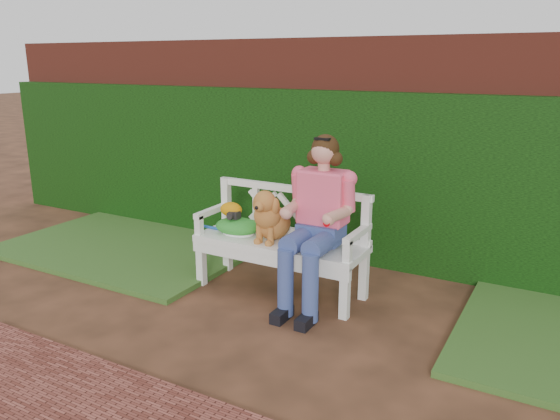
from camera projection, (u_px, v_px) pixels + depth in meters
The scene contains 11 objects.
ground at pixel (288, 331), 4.13m from camera, with size 60.00×60.00×0.00m, color #321F14.
brick_wall at pixel (379, 152), 5.43m from camera, with size 10.00×0.30×2.20m, color maroon.
ivy_hedge at pixel (370, 180), 5.32m from camera, with size 10.00×0.18×1.70m, color #17500F.
grass_left at pixel (135, 244), 6.00m from camera, with size 2.60×2.00×0.05m, color #234517.
garden_bench at pixel (280, 266), 4.78m from camera, with size 1.58×0.60×0.48m, color white, non-canonical shape.
seated_woman at pixel (320, 223), 4.46m from camera, with size 0.59×0.79×1.40m, color red, non-canonical shape.
dog at pixel (271, 214), 4.66m from camera, with size 0.31×0.42×0.47m, color brown, non-canonical shape.
tennis_racket at pixel (236, 232), 4.90m from camera, with size 0.57×0.24×0.03m, color white, non-canonical shape.
green_bag at pixel (237, 226), 4.88m from camera, with size 0.42×0.32×0.14m, color #227A2D, non-canonical shape.
camera_item at pixel (234, 215), 4.85m from camera, with size 0.10×0.08×0.07m, color black.
baseball_glove at pixel (231, 209), 4.90m from camera, with size 0.21×0.16×0.13m, color #C97E07.
Camera 1 is at (1.76, -3.29, 1.98)m, focal length 35.00 mm.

